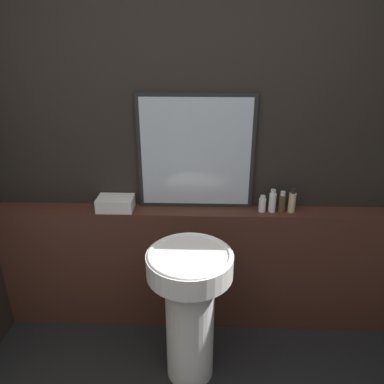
% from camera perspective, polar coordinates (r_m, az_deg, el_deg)
% --- Properties ---
extents(wall_back, '(8.00, 0.06, 2.50)m').
position_cam_1_polar(wall_back, '(2.47, 1.06, 5.47)').
color(wall_back, black).
rests_on(wall_back, ground_plane).
extents(vanity_counter, '(2.74, 0.17, 0.91)m').
position_cam_1_polar(vanity_counter, '(2.71, 0.90, -11.49)').
color(vanity_counter, '#422319').
rests_on(vanity_counter, ground_plane).
extents(pedestal_sink, '(0.49, 0.49, 0.88)m').
position_cam_1_polar(pedestal_sink, '(2.29, -0.33, -16.63)').
color(pedestal_sink, white).
rests_on(pedestal_sink, ground_plane).
extents(mirror, '(0.75, 0.03, 0.75)m').
position_cam_1_polar(mirror, '(2.41, 0.59, 6.01)').
color(mirror, black).
rests_on(mirror, vanity_counter).
extents(towel_stack, '(0.24, 0.16, 0.09)m').
position_cam_1_polar(towel_stack, '(2.53, -11.55, -1.70)').
color(towel_stack, silver).
rests_on(towel_stack, vanity_counter).
extents(shampoo_bottle, '(0.05, 0.05, 0.11)m').
position_cam_1_polar(shampoo_bottle, '(2.49, 10.66, -1.82)').
color(shampoo_bottle, white).
rests_on(shampoo_bottle, vanity_counter).
extents(conditioner_bottle, '(0.05, 0.05, 0.16)m').
position_cam_1_polar(conditioner_bottle, '(2.49, 12.15, -1.41)').
color(conditioner_bottle, white).
rests_on(conditioner_bottle, vanity_counter).
extents(lotion_bottle, '(0.04, 0.04, 0.14)m').
position_cam_1_polar(lotion_bottle, '(2.51, 13.56, -1.55)').
color(lotion_bottle, '#4C3823').
rests_on(lotion_bottle, vanity_counter).
extents(body_wash_bottle, '(0.05, 0.05, 0.16)m').
position_cam_1_polar(body_wash_bottle, '(2.52, 15.00, -1.37)').
color(body_wash_bottle, '#C6B284').
rests_on(body_wash_bottle, vanity_counter).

